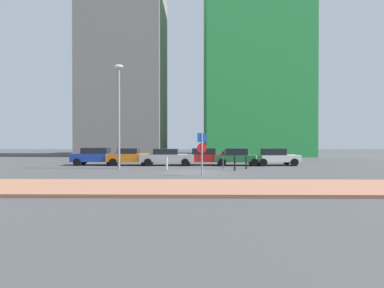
{
  "coord_description": "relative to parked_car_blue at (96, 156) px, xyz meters",
  "views": [
    {
      "loc": [
        0.03,
        -20.16,
        2.09
      ],
      "look_at": [
        -0.23,
        1.05,
        1.9
      ],
      "focal_mm": 28.34,
      "sensor_mm": 36.0,
      "label": 1
    }
  ],
  "objects": [
    {
      "name": "parked_car_blue",
      "position": [
        0.0,
        0.0,
        0.0
      ],
      "size": [
        4.18,
        2.1,
        1.52
      ],
      "color": "#1E389E",
      "rests_on": "ground"
    },
    {
      "name": "parking_meter",
      "position": [
        10.8,
        -3.43,
        0.06
      ],
      "size": [
        0.18,
        0.14,
        1.32
      ],
      "color": "#4C4C51",
      "rests_on": "ground"
    },
    {
      "name": "ground_plane",
      "position": [
        8.69,
        -6.28,
        -0.8
      ],
      "size": [
        120.0,
        120.0,
        0.0
      ],
      "primitive_type": "plane",
      "color": "#424244"
    },
    {
      "name": "traffic_bollard_mid",
      "position": [
        12.54,
        -3.56,
        -0.32
      ],
      "size": [
        0.13,
        0.13,
        0.96
      ],
      "primitive_type": "cylinder",
      "color": "black",
      "rests_on": "ground"
    },
    {
      "name": "sidewalk_brick",
      "position": [
        8.69,
        -13.18,
        -0.73
      ],
      "size": [
        40.0,
        4.47,
        0.14
      ],
      "primitive_type": "cube",
      "color": "#9E664C",
      "rests_on": "ground"
    },
    {
      "name": "building_under_construction",
      "position": [
        -1.68,
        18.43,
        11.5
      ],
      "size": [
        11.32,
        11.33,
        24.6
      ],
      "primitive_type": "cube",
      "color": "gray",
      "rests_on": "ground"
    },
    {
      "name": "parked_car_white",
      "position": [
        15.59,
        -0.12,
        -0.05
      ],
      "size": [
        4.04,
        2.23,
        1.46
      ],
      "color": "white",
      "rests_on": "ground"
    },
    {
      "name": "traffic_bollard_near",
      "position": [
        6.6,
        -4.41,
        -0.32
      ],
      "size": [
        0.15,
        0.15,
        0.96
      ],
      "primitive_type": "cylinder",
      "color": "#B7B7BC",
      "rests_on": "ground"
    },
    {
      "name": "parking_sign_post",
      "position": [
        9.09,
        -8.2,
        0.84
      ],
      "size": [
        0.59,
        0.17,
        2.61
      ],
      "color": "gray",
      "rests_on": "ground"
    },
    {
      "name": "parked_car_green",
      "position": [
        12.28,
        -0.21,
        -0.05
      ],
      "size": [
        4.01,
        2.08,
        1.46
      ],
      "color": "#237238",
      "rests_on": "ground"
    },
    {
      "name": "parked_car_silver",
      "position": [
        6.22,
        -0.23,
        -0.06
      ],
      "size": [
        4.63,
        2.01,
        1.43
      ],
      "color": "#B7BABF",
      "rests_on": "ground"
    },
    {
      "name": "street_lamp",
      "position": [
        2.88,
        -3.56,
        3.78
      ],
      "size": [
        0.7,
        0.36,
        7.9
      ],
      "color": "gray",
      "rests_on": "ground"
    },
    {
      "name": "parked_car_orange",
      "position": [
        3.02,
        -0.13,
        -0.04
      ],
      "size": [
        3.99,
        2.08,
        1.47
      ],
      "color": "orange",
      "rests_on": "ground"
    },
    {
      "name": "traffic_bollard_far",
      "position": [
        11.49,
        -4.89,
        -0.25
      ],
      "size": [
        0.13,
        0.13,
        1.1
      ],
      "primitive_type": "cylinder",
      "color": "black",
      "rests_on": "ground"
    },
    {
      "name": "building_colorful_midrise",
      "position": [
        17.36,
        20.22,
        13.62
      ],
      "size": [
        14.43,
        14.79,
        28.84
      ],
      "primitive_type": "cube",
      "color": "green",
      "rests_on": "ground"
    },
    {
      "name": "parked_car_red",
      "position": [
        9.43,
        0.07,
        -0.04
      ],
      "size": [
        4.39,
        2.11,
        1.48
      ],
      "color": "red",
      "rests_on": "ground"
    }
  ]
}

